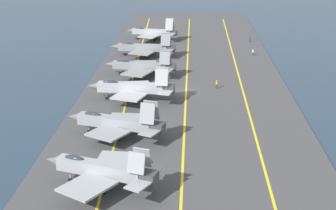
{
  "coord_description": "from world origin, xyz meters",
  "views": [
    {
      "loc": [
        -98.7,
        -1.0,
        31.94
      ],
      "look_at": [
        -15.25,
        2.93,
        2.9
      ],
      "focal_mm": 55.0,
      "sensor_mm": 36.0,
      "label": 1
    }
  ],
  "objects": [
    {
      "name": "deck_stripe_centerline",
      "position": [
        0.0,
        0.0,
        0.4
      ],
      "size": [
        174.18,
        0.36,
        0.01
      ],
      "primitive_type": "cube",
      "color": "yellow",
      "rests_on": "carrier_deck"
    },
    {
      "name": "parked_jet_sixth",
      "position": [
        29.91,
        11.21,
        2.66
      ],
      "size": [
        12.53,
        17.05,
        6.07
      ],
      "color": "gray",
      "rests_on": "carrier_deck"
    },
    {
      "name": "parked_jet_seventh",
      "position": [
        49.89,
        10.44,
        2.83
      ],
      "size": [
        13.74,
        15.41,
        6.53
      ],
      "color": "#9EA3A8",
      "rests_on": "carrier_deck"
    },
    {
      "name": "parked_jet_fifth",
      "position": [
        11.71,
        10.13,
        2.61
      ],
      "size": [
        14.34,
        16.44,
        5.85
      ],
      "color": "gray",
      "rests_on": "carrier_deck"
    },
    {
      "name": "parked_jet_fourth",
      "position": [
        -5.78,
        10.18,
        3.0
      ],
      "size": [
        13.19,
        17.08,
        6.63
      ],
      "color": "#A8AAAF",
      "rests_on": "carrier_deck"
    },
    {
      "name": "deck_stripe_edge_line",
      "position": [
        0.0,
        11.51,
        0.4
      ],
      "size": [
        174.08,
        6.43,
        0.01
      ],
      "primitive_type": "cube",
      "rotation": [
        0.0,
        0.0,
        0.03
      ],
      "color": "yellow",
      "rests_on": "carrier_deck"
    },
    {
      "name": "parked_jet_third",
      "position": [
        -23.86,
        10.6,
        2.88
      ],
      "size": [
        12.23,
        16.6,
        6.51
      ],
      "color": "gray",
      "rests_on": "carrier_deck"
    },
    {
      "name": "carrier_deck",
      "position": [
        0.0,
        0.0,
        0.2
      ],
      "size": [
        193.53,
        41.86,
        0.4
      ],
      "primitive_type": "cube",
      "color": "#424244",
      "rests_on": "ground"
    },
    {
      "name": "crew_yellow_vest",
      "position": [
        2.83,
        -6.26,
        1.37
      ],
      "size": [
        0.44,
        0.36,
        1.76
      ],
      "color": "#383328",
      "rests_on": "carrier_deck"
    },
    {
      "name": "ground_plane",
      "position": [
        0.0,
        0.0,
        0.0
      ],
      "size": [
        2000.0,
        2000.0,
        0.0
      ],
      "primitive_type": "plane",
      "color": "#23384C"
    },
    {
      "name": "crew_white_vest",
      "position": [
        32.15,
        -16.87,
        1.3
      ],
      "size": [
        0.4,
        0.46,
        1.64
      ],
      "color": "#383328",
      "rests_on": "carrier_deck"
    },
    {
      "name": "parked_jet_second",
      "position": [
        -40.81,
        10.12,
        3.07
      ],
      "size": [
        14.0,
        15.75,
        6.18
      ],
      "color": "#93999E",
      "rests_on": "carrier_deck"
    },
    {
      "name": "crew_blue_vest",
      "position": [
        48.48,
        -17.78,
        1.4
      ],
      "size": [
        0.34,
        0.43,
        1.82
      ],
      "color": "#232328",
      "rests_on": "carrier_deck"
    },
    {
      "name": "deck_stripe_foul_line",
      "position": [
        0.0,
        -11.51,
        0.4
      ],
      "size": [
        174.17,
        1.61,
        0.01
      ],
      "primitive_type": "cube",
      "rotation": [
        0.0,
        0.0,
        -0.01
      ],
      "color": "yellow",
      "rests_on": "carrier_deck"
    }
  ]
}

